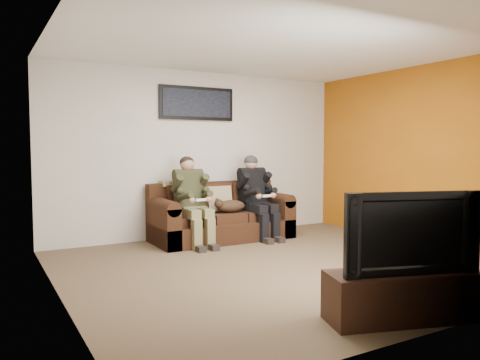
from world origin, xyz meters
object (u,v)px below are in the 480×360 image
person_left (192,196)px  framed_poster (197,103)px  tv_stand (404,296)px  sofa (220,218)px  person_right (256,192)px  cat (230,206)px  television (405,231)px

person_left → framed_poster: framed_poster is taller
tv_stand → sofa: bearing=104.1°
person_left → framed_poster: bearing=58.7°
sofa → tv_stand: size_ratio=1.65×
person_left → person_right: bearing=0.0°
cat → framed_poster: size_ratio=0.53×
person_left → framed_poster: size_ratio=1.02×
cat → tv_stand: size_ratio=0.51×
person_left → cat: size_ratio=1.94×
person_left → person_right: 1.09m
person_left → cat: (0.63, 0.01, -0.19)m
person_left → television: bearing=-85.2°
sofa → cat: (0.08, -0.16, 0.20)m
tv_stand → television: size_ratio=1.11×
sofa → framed_poster: bearing=117.1°
sofa → person_right: 0.69m
tv_stand → television: 0.53m
person_left → tv_stand: bearing=-85.2°
person_right → television: size_ratio=1.11×
cat → television: (-0.33, -3.61, 0.21)m
framed_poster → television: bearing=-90.6°
person_right → television: (-0.79, -3.60, 0.02)m
person_right → cat: size_ratio=1.96×
sofa → cat: 0.27m
sofa → television: size_ratio=1.83×
framed_poster → cat: bearing=-63.0°
person_left → television: 3.61m
tv_stand → television: television is taller
tv_stand → person_right: bearing=95.5°
sofa → framed_poster: size_ratio=1.70×
person_left → tv_stand: 3.65m
person_left → television: person_left is taller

